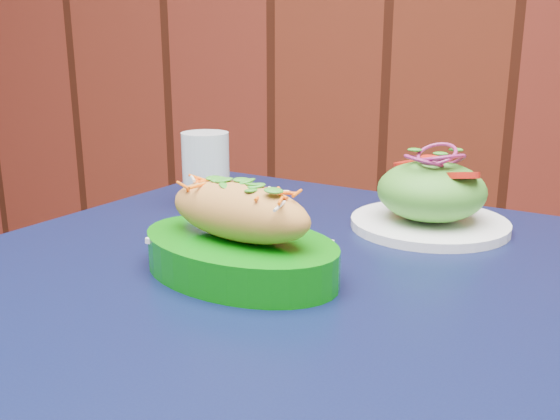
# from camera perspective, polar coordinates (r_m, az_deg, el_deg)

# --- Properties ---
(cafe_table) EXTENTS (0.98, 0.98, 0.75)m
(cafe_table) POSITION_cam_1_polar(r_m,az_deg,el_deg) (0.69, 1.46, -13.06)
(cafe_table) COLOR black
(cafe_table) RESTS_ON ground
(banh_mi_basket) EXTENTS (0.27, 0.22, 0.11)m
(banh_mi_basket) POSITION_cam_1_polar(r_m,az_deg,el_deg) (0.66, -3.75, -2.57)
(banh_mi_basket) COLOR #07710A
(banh_mi_basket) RESTS_ON cafe_table
(salad_plate) EXTENTS (0.21, 0.21, 0.11)m
(salad_plate) POSITION_cam_1_polar(r_m,az_deg,el_deg) (0.84, 13.64, 1.13)
(salad_plate) COLOR white
(salad_plate) RESTS_ON cafe_table
(water_glass) EXTENTS (0.07, 0.07, 0.11)m
(water_glass) POSITION_cam_1_polar(r_m,az_deg,el_deg) (0.92, -6.79, 3.61)
(water_glass) COLOR silver
(water_glass) RESTS_ON cafe_table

